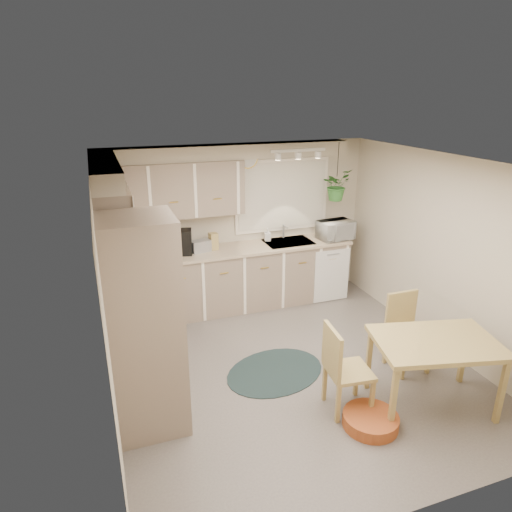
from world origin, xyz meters
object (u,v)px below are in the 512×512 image
dining_table (432,373)px  braided_rug (275,372)px  chair_back (409,334)px  microwave (336,228)px  pet_bed (370,420)px  chair_left (349,369)px

dining_table → braided_rug: (-1.29, 1.07, -0.37)m
chair_back → microwave: microwave is taller
dining_table → pet_bed: bearing=-173.3°
braided_rug → pet_bed: (0.54, -1.15, 0.06)m
pet_bed → microwave: 3.24m
braided_rug → microwave: bearing=45.6°
chair_back → pet_bed: chair_back is taller
chair_left → braided_rug: (-0.46, 0.84, -0.46)m
pet_bed → microwave: (1.12, 2.85, 1.05)m
chair_left → microwave: 2.88m
dining_table → chair_back: size_ratio=1.33×
chair_left → braided_rug: 1.06m
dining_table → microwave: 2.88m
chair_left → pet_bed: 0.52m
dining_table → chair_back: bearing=72.9°
dining_table → pet_bed: (-0.75, -0.09, -0.32)m
dining_table → chair_back: 0.67m
pet_bed → chair_back: bearing=37.3°
chair_back → microwave: bearing=-94.6°
chair_back → braided_rug: bearing=-16.1°
dining_table → braided_rug: dining_table is taller
pet_bed → microwave: bearing=68.5°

